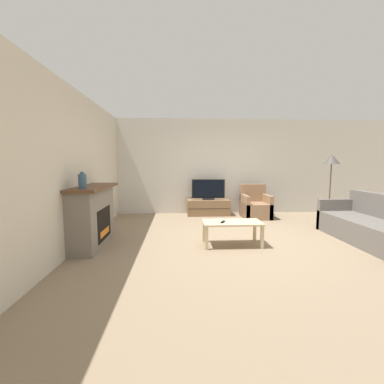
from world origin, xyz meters
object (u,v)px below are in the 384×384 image
object	(u,v)px
tv_stand	(208,207)
floor_lamp	(331,163)
fireplace	(93,215)
mantel_vase_left	(82,181)
remote	(223,222)
couch	(372,227)
coffee_table	(232,225)
armchair	(255,207)
tv	(208,190)

from	to	relation	value
tv_stand	floor_lamp	world-z (taller)	floor_lamp
fireplace	mantel_vase_left	bearing A→B (deg)	-87.87
fireplace	remote	distance (m)	2.30
mantel_vase_left	couch	world-z (taller)	mantel_vase_left
fireplace	couch	size ratio (longest dim) A/B	0.75
fireplace	couch	distance (m)	5.08
coffee_table	floor_lamp	world-z (taller)	floor_lamp
coffee_table	couch	distance (m)	2.61
armchair	remote	xyz separation A→B (m)	(-1.29, -2.36, 0.15)
tv	remote	distance (m)	2.76
fireplace	remote	size ratio (longest dim) A/B	9.88
mantel_vase_left	tv	world-z (taller)	mantel_vase_left
remote	floor_lamp	size ratio (longest dim) A/B	0.09
armchair	coffee_table	xyz separation A→B (m)	(-1.12, -2.31, 0.08)
fireplace	tv_stand	world-z (taller)	fireplace
fireplace	floor_lamp	distance (m)	5.21
mantel_vase_left	tv_stand	size ratio (longest dim) A/B	0.23
coffee_table	remote	distance (m)	0.19
armchair	floor_lamp	world-z (taller)	floor_lamp
fireplace	mantel_vase_left	size ratio (longest dim) A/B	5.62
mantel_vase_left	tv	bearing A→B (deg)	51.84
couch	mantel_vase_left	bearing A→B (deg)	-176.45
coffee_table	remote	world-z (taller)	remote
mantel_vase_left	coffee_table	world-z (taller)	mantel_vase_left
mantel_vase_left	tv	size ratio (longest dim) A/B	0.29
tv	armchair	xyz separation A→B (m)	(1.22, -0.38, -0.41)
armchair	couch	bearing A→B (deg)	-56.91
fireplace	couch	bearing A→B (deg)	-1.55
tv_stand	armchair	distance (m)	1.28
armchair	couch	xyz separation A→B (m)	(1.49, -2.28, 0.00)
mantel_vase_left	couch	size ratio (longest dim) A/B	0.13
fireplace	armchair	distance (m)	4.18
tv_stand	coffee_table	distance (m)	2.70
couch	floor_lamp	xyz separation A→B (m)	(-0.06, 1.27, 1.16)
coffee_table	tv	bearing A→B (deg)	92.18
remote	fireplace	bearing A→B (deg)	-159.05
mantel_vase_left	coffee_table	xyz separation A→B (m)	(2.44, 0.29, -0.81)
mantel_vase_left	floor_lamp	distance (m)	5.24
tv	armchair	world-z (taller)	tv
couch	remote	bearing A→B (deg)	-178.40
fireplace	tv	distance (m)	3.46
tv	coffee_table	size ratio (longest dim) A/B	0.89
couch	floor_lamp	bearing A→B (deg)	92.87
floor_lamp	armchair	bearing A→B (deg)	144.64
couch	tv_stand	bearing A→B (deg)	135.44
mantel_vase_left	tv_stand	world-z (taller)	mantel_vase_left
coffee_table	couch	xyz separation A→B (m)	(2.61, 0.02, -0.08)
mantel_vase_left	armchair	size ratio (longest dim) A/B	0.31
couch	floor_lamp	world-z (taller)	floor_lamp
fireplace	coffee_table	world-z (taller)	fireplace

